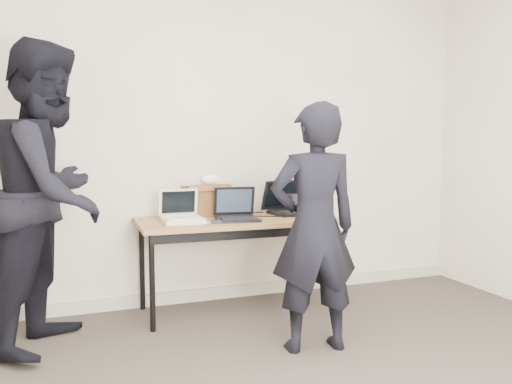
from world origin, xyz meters
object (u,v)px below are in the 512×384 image
laptop_right (289,206)px  leather_satchel (206,200)px  laptop_beige (182,216)px  desk (237,226)px  person_typist (314,228)px  equipment_box (301,203)px  laptop_center (236,212)px  person_observer (51,195)px

laptop_right → leather_satchel: laptop_right is taller
laptop_beige → desk: bearing=0.6°
desk → leather_satchel: leather_satchel is taller
laptop_beige → person_typist: (0.63, -0.91, 0.01)m
leather_satchel → person_typist: size_ratio=0.24×
desk → equipment_box: size_ratio=6.01×
desk → equipment_box: (0.63, 0.19, 0.13)m
laptop_center → person_typist: size_ratio=0.23×
person_observer → laptop_center: bearing=-56.5°
laptop_beige → person_observer: size_ratio=0.15×
laptop_center → equipment_box: size_ratio=1.39×
desk → laptop_center: bearing=-115.2°
equipment_box → person_typist: bearing=-111.7°
laptop_right → equipment_box: (0.14, 0.06, 0.01)m
equipment_box → person_observer: size_ratio=0.13×
equipment_box → person_observer: bearing=-168.4°
person_observer → equipment_box: bearing=-52.3°
equipment_box → person_typist: size_ratio=0.16×
desk → person_observer: size_ratio=0.78×
laptop_center → desk: bearing=70.8°
laptop_right → equipment_box: laptop_right is taller
laptop_beige → leather_satchel: (0.25, 0.23, 0.08)m
laptop_center → laptop_right: laptop_right is taller
person_observer → desk: bearing=-54.9°
equipment_box → laptop_center: bearing=-160.3°
laptop_beige → laptop_center: 0.41m
equipment_box → person_observer: 2.01m
person_typist → equipment_box: bearing=-105.8°
desk → laptop_right: (0.49, 0.13, 0.12)m
desk → laptop_beige: 0.45m
equipment_box → desk: bearing=-163.1°
laptop_beige → laptop_center: size_ratio=0.83×
laptop_beige → person_typist: 1.10m
laptop_beige → laptop_center: (0.41, -0.04, 0.01)m
laptop_beige → person_observer: (-0.90, -0.21, 0.21)m
laptop_beige → person_typist: person_typist is taller
desk → laptop_center: (-0.02, -0.04, 0.11)m
laptop_right → person_observer: person_observer is taller
leather_satchel → person_observer: person_observer is taller
person_observer → person_typist: bearing=-88.4°
desk → equipment_box: bearing=19.4°
laptop_beige → laptop_right: size_ratio=0.71×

